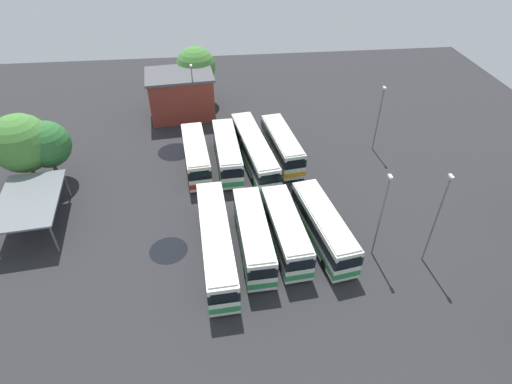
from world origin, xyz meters
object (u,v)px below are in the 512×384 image
Objects in this scene: bus_row1_slot2 at (286,230)px; tree_west_edge at (196,67)px; bus_row1_slot3 at (323,227)px; tree_south_edge at (22,143)px; bus_row1_slot1 at (253,235)px; tree_north_edge at (47,144)px; bus_row0_slot1 at (227,152)px; bus_row1_slot0 at (216,241)px; depot_building at (181,94)px; bus_row0_slot3 at (282,145)px; maintenance_shelter at (29,200)px; lamp_post_by_building at (379,117)px; lamp_post_far_corner at (381,214)px; lamp_post_near_entrance at (193,92)px; lamp_post_mid_lot at (437,217)px; bus_row0_slot2 at (254,150)px.

tree_west_edge is at bearing -165.79° from bus_row1_slot2.
tree_south_edge is at bearing -112.86° from bus_row1_slot3.
bus_row1_slot1 is 1.05× the size of bus_row1_slot2.
tree_north_edge is at bearing -40.58° from tree_west_edge.
bus_row1_slot0 is (15.26, -1.85, 0.00)m from bus_row0_slot1.
bus_row1_slot0 is 1.42× the size of depot_building.
bus_row0_slot3 is 28.81m from maintenance_shelter.
bus_row0_slot1 reaches higher than maintenance_shelter.
lamp_post_by_building is 19.31m from lamp_post_far_corner.
tree_south_edge is (2.18, -29.47, 3.50)m from bus_row0_slot3.
tree_north_edge is (-13.67, -28.76, 2.86)m from bus_row1_slot3.
tree_south_edge is (-7.65, -2.43, 2.15)m from maintenance_shelter.
lamp_post_near_entrance is at bearing 141.96° from maintenance_shelter.
lamp_post_by_building is at bearing 93.51° from tree_north_edge.
maintenance_shelter is 1.34× the size of tree_north_edge.
bus_row1_slot0 is 34.15m from tree_west_edge.
lamp_post_mid_lot is (3.34, 12.63, 3.40)m from bus_row1_slot2.
tree_north_edge reaches higher than bus_row0_slot1.
bus_row1_slot3 is at bearing 94.51° from bus_row1_slot0.
tree_west_edge is at bearing -126.77° from lamp_post_by_building.
lamp_post_by_building reaches higher than bus_row1_slot2.
lamp_post_near_entrance is (-10.04, -23.13, -0.07)m from lamp_post_by_building.
depot_building is (-29.55, -4.06, 1.32)m from bus_row1_slot0.
bus_row0_slot2 is at bearing 173.84° from bus_row1_slot1.
bus_row0_slot1 is at bearing -142.07° from lamp_post_far_corner.
bus_row0_slot1 is 6.97m from bus_row0_slot3.
bus_row1_slot0 is at bearing 51.74° from tree_north_edge.
bus_row1_slot2 is 1.05× the size of maintenance_shelter.
bus_row1_slot0 is 23.57m from tree_north_edge.
bus_row1_slot1 is 1.12× the size of lamp_post_mid_lot.
lamp_post_mid_lot is (18.75, 10.54, 3.40)m from bus_row0_slot3.
bus_row0_slot2 is 1.27× the size of bus_row1_slot3.
bus_row1_slot0 is (15.36, -5.15, 0.00)m from bus_row0_slot2.
lamp_post_near_entrance is (-11.68, -3.96, 2.78)m from bus_row0_slot1.
bus_row1_slot0 is at bearing 4.48° from lamp_post_near_entrance.
bus_row1_slot1 is (14.99, -1.62, -0.00)m from bus_row0_slot2.
bus_row0_slot2 is 1.48× the size of lamp_post_mid_lot.
lamp_post_far_corner is at bearing 66.69° from tree_south_edge.
bus_row0_slot3 is at bearing 151.46° from bus_row1_slot0.
bus_row1_slot2 is at bearing 61.16° from tree_north_edge.
lamp_post_far_corner is (18.28, -6.21, 0.25)m from lamp_post_by_building.
lamp_post_near_entrance is at bearing -161.50° from bus_row1_slot2.
bus_row0_slot3 is 16.60m from bus_row1_slot1.
bus_row1_slot3 is 32.18m from depot_building.
tree_south_edge is at bearing -85.76° from bus_row0_slot3.
tree_south_edge is (0.56, -2.33, 0.64)m from tree_north_edge.
bus_row1_slot2 is at bearing -88.11° from bus_row1_slot3.
tree_north_edge reaches higher than bus_row1_slot3.
bus_row1_slot2 is (-0.70, 6.67, -0.00)m from bus_row1_slot0.
lamp_post_mid_lot is 1.12× the size of lamp_post_by_building.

